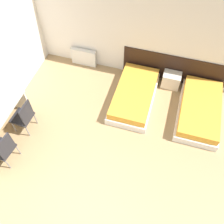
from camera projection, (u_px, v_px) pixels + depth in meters
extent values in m
plane|color=#9E7F56|center=(77.00, 224.00, 4.74)|extent=(20.00, 20.00, 0.00)
cube|color=silver|center=(135.00, 31.00, 6.03)|extent=(6.15, 0.05, 2.70)
cube|color=black|center=(174.00, 69.00, 6.57)|extent=(2.73, 0.03, 0.85)
cube|color=silver|center=(134.00, 97.00, 6.43)|extent=(0.99, 1.88, 0.19)
cube|color=gold|center=(135.00, 93.00, 6.27)|extent=(0.91, 1.80, 0.19)
cube|color=silver|center=(199.00, 112.00, 6.15)|extent=(0.99, 1.88, 0.19)
cube|color=gold|center=(201.00, 108.00, 6.00)|extent=(0.91, 1.80, 0.19)
cube|color=beige|center=(171.00, 80.00, 6.63)|extent=(0.46, 0.34, 0.42)
cube|color=silver|center=(84.00, 57.00, 7.08)|extent=(0.72, 0.12, 0.51)
cube|color=beige|center=(19.00, 100.00, 6.04)|extent=(0.48, 0.04, 0.73)
cube|color=#232328|center=(22.00, 117.00, 5.68)|extent=(0.45, 0.45, 0.05)
cube|color=#232328|center=(26.00, 113.00, 5.42)|extent=(0.05, 0.39, 0.49)
cylinder|color=slate|center=(14.00, 127.00, 5.79)|extent=(0.02, 0.02, 0.39)
cylinder|color=slate|center=(22.00, 114.00, 5.99)|extent=(0.02, 0.02, 0.39)
cylinder|color=slate|center=(28.00, 131.00, 5.72)|extent=(0.02, 0.02, 0.39)
cylinder|color=slate|center=(36.00, 119.00, 5.92)|extent=(0.02, 0.02, 0.39)
cube|color=#232328|center=(3.00, 149.00, 5.21)|extent=(0.48, 0.48, 0.05)
cube|color=#232328|center=(6.00, 146.00, 4.94)|extent=(0.08, 0.39, 0.49)
cylinder|color=slate|center=(5.00, 144.00, 5.53)|extent=(0.02, 0.02, 0.39)
cylinder|color=slate|center=(8.00, 164.00, 5.25)|extent=(0.02, 0.02, 0.39)
cylinder|color=slate|center=(18.00, 150.00, 5.44)|extent=(0.02, 0.02, 0.39)
cube|color=silver|center=(2.00, 108.00, 5.39)|extent=(0.38, 0.26, 0.02)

